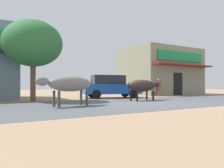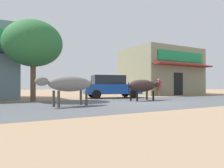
{
  "view_description": "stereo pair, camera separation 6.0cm",
  "coord_description": "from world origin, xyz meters",
  "px_view_note": "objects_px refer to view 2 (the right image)",
  "views": [
    {
      "loc": [
        -6.82,
        -8.82,
        0.9
      ],
      "look_at": [
        -0.83,
        1.71,
        0.99
      ],
      "focal_mm": 33.03,
      "sensor_mm": 36.0,
      "label": 1
    },
    {
      "loc": [
        -6.77,
        -8.85,
        0.9
      ],
      "look_at": [
        -0.83,
        1.71,
        0.99
      ],
      "focal_mm": 33.03,
      "sensor_mm": 36.0,
      "label": 2
    }
  ],
  "objects_px": {
    "parked_hatchback_car": "(111,86)",
    "pedestrian_by_shop": "(158,86)",
    "cow_near_brown": "(69,84)",
    "cow_far_dark": "(143,86)",
    "roadside_tree": "(33,44)"
  },
  "relations": [
    {
      "from": "roadside_tree",
      "to": "cow_far_dark",
      "type": "xyz_separation_m",
      "value": [
        5.84,
        -2.62,
        -2.41
      ]
    },
    {
      "from": "roadside_tree",
      "to": "cow_far_dark",
      "type": "relative_size",
      "value": 1.69
    },
    {
      "from": "cow_near_brown",
      "to": "cow_far_dark",
      "type": "height_order",
      "value": "cow_near_brown"
    },
    {
      "from": "parked_hatchback_car",
      "to": "pedestrian_by_shop",
      "type": "xyz_separation_m",
      "value": [
        4.75,
        0.19,
        0.02
      ]
    },
    {
      "from": "parked_hatchback_car",
      "to": "pedestrian_by_shop",
      "type": "distance_m",
      "value": 4.76
    },
    {
      "from": "roadside_tree",
      "to": "parked_hatchback_car",
      "type": "distance_m",
      "value": 6.02
    },
    {
      "from": "cow_far_dark",
      "to": "roadside_tree",
      "type": "bearing_deg",
      "value": 155.79
    },
    {
      "from": "roadside_tree",
      "to": "parked_hatchback_car",
      "type": "bearing_deg",
      "value": 6.95
    },
    {
      "from": "parked_hatchback_car",
      "to": "cow_near_brown",
      "type": "relative_size",
      "value": 1.66
    },
    {
      "from": "cow_near_brown",
      "to": "cow_far_dark",
      "type": "bearing_deg",
      "value": 13.0
    },
    {
      "from": "roadside_tree",
      "to": "cow_near_brown",
      "type": "distance_m",
      "value": 4.52
    },
    {
      "from": "parked_hatchback_car",
      "to": "pedestrian_by_shop",
      "type": "height_order",
      "value": "parked_hatchback_car"
    },
    {
      "from": "pedestrian_by_shop",
      "to": "cow_near_brown",
      "type": "bearing_deg",
      "value": -153.57
    },
    {
      "from": "roadside_tree",
      "to": "pedestrian_by_shop",
      "type": "distance_m",
      "value": 10.53
    },
    {
      "from": "roadside_tree",
      "to": "pedestrian_by_shop",
      "type": "height_order",
      "value": "roadside_tree"
    }
  ]
}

